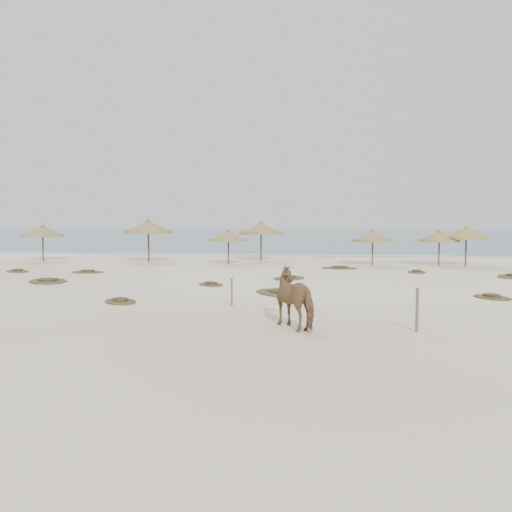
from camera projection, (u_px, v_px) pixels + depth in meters
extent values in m
plane|color=white|center=(224.00, 301.00, 21.88)|extent=(160.00, 160.00, 0.00)
cube|color=#255370|center=(305.00, 235.00, 96.09)|extent=(200.00, 100.00, 0.01)
cube|color=white|center=(281.00, 255.00, 47.60)|extent=(70.00, 0.60, 0.01)
cylinder|color=brown|center=(43.00, 247.00, 40.95)|extent=(0.12, 0.12, 2.05)
cylinder|color=#9C8347|center=(43.00, 235.00, 40.89)|extent=(3.17, 3.17, 0.18)
cone|color=#9C8347|center=(43.00, 231.00, 40.87)|extent=(3.07, 3.07, 0.73)
cone|color=#9C8347|center=(42.00, 225.00, 40.84)|extent=(0.35, 0.35, 0.21)
cylinder|color=brown|center=(149.00, 246.00, 39.83)|extent=(0.14, 0.14, 2.37)
cylinder|color=#9C8347|center=(148.00, 232.00, 39.76)|extent=(4.33, 4.33, 0.20)
cone|color=#9C8347|center=(148.00, 226.00, 39.73)|extent=(4.18, 4.18, 0.85)
cone|color=#9C8347|center=(148.00, 219.00, 39.70)|extent=(0.41, 0.41, 0.25)
cylinder|color=brown|center=(261.00, 246.00, 41.19)|extent=(0.13, 0.13, 2.21)
cylinder|color=#9C8347|center=(261.00, 233.00, 41.13)|extent=(3.41, 3.41, 0.19)
cone|color=#9C8347|center=(261.00, 228.00, 41.10)|extent=(3.30, 3.30, 0.79)
cone|color=#9C8347|center=(261.00, 222.00, 41.07)|extent=(0.38, 0.38, 0.23)
cylinder|color=brown|center=(228.00, 251.00, 38.18)|extent=(0.10, 0.10, 1.81)
cylinder|color=#9C8347|center=(228.00, 240.00, 38.13)|extent=(3.43, 3.43, 0.16)
cone|color=#9C8347|center=(228.00, 236.00, 38.11)|extent=(3.31, 3.31, 0.65)
cone|color=#9C8347|center=(228.00, 230.00, 38.08)|extent=(0.31, 0.31, 0.19)
cylinder|color=brown|center=(373.00, 252.00, 37.02)|extent=(0.10, 0.10, 1.82)
cylinder|color=#9C8347|center=(373.00, 240.00, 36.97)|extent=(3.21, 3.21, 0.16)
cone|color=#9C8347|center=(373.00, 236.00, 36.95)|extent=(3.10, 3.10, 0.65)
cone|color=#9C8347|center=(373.00, 230.00, 36.92)|extent=(0.31, 0.31, 0.19)
cylinder|color=brown|center=(466.00, 251.00, 36.85)|extent=(0.12, 0.12, 2.03)
cylinder|color=#9C8347|center=(466.00, 238.00, 36.79)|extent=(3.48, 3.48, 0.17)
cone|color=#9C8347|center=(466.00, 233.00, 36.77)|extent=(3.36, 3.36, 0.73)
cone|color=#9C8347|center=(466.00, 226.00, 36.74)|extent=(0.35, 0.35, 0.21)
cylinder|color=brown|center=(439.00, 252.00, 37.03)|extent=(0.10, 0.10, 1.82)
cylinder|color=#9C8347|center=(439.00, 240.00, 36.97)|extent=(2.77, 2.77, 0.16)
cone|color=#9C8347|center=(439.00, 236.00, 36.95)|extent=(2.67, 2.67, 0.65)
cone|color=#9C8347|center=(440.00, 230.00, 36.93)|extent=(0.31, 0.31, 0.19)
imported|color=brown|center=(298.00, 298.00, 16.53)|extent=(2.01, 2.21, 1.75)
cylinder|color=brown|center=(232.00, 292.00, 20.48)|extent=(0.10, 0.10, 1.02)
cylinder|color=brown|center=(417.00, 310.00, 15.92)|extent=(0.10, 0.10, 1.23)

